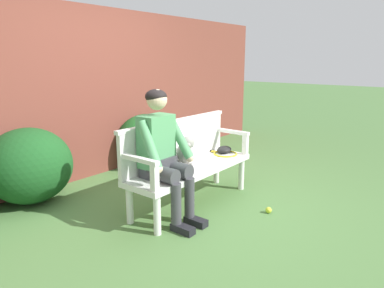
# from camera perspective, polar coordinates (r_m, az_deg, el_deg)

# --- Properties ---
(ground_plane) EXTENTS (40.00, 40.00, 0.00)m
(ground_plane) POSITION_cam_1_polar(r_m,az_deg,el_deg) (4.02, -0.00, -9.73)
(ground_plane) COLOR #4C753D
(brick_garden_fence) EXTENTS (8.00, 0.30, 2.28)m
(brick_garden_fence) POSITION_cam_1_polar(r_m,az_deg,el_deg) (5.08, -16.78, 7.96)
(brick_garden_fence) COLOR brown
(brick_garden_fence) RESTS_ON ground
(hedge_bush_far_right) EXTENTS (0.95, 0.94, 0.86)m
(hedge_bush_far_right) POSITION_cam_1_polar(r_m,az_deg,el_deg) (4.36, -24.98, -3.20)
(hedge_bush_far_right) COLOR #194C1E
(hedge_bush_far_right) RESTS_ON ground
(hedge_bush_mid_left) EXTENTS (0.92, 0.82, 0.79)m
(hedge_bush_mid_left) POSITION_cam_1_polar(r_m,az_deg,el_deg) (5.39, -7.51, 0.67)
(hedge_bush_mid_left) COLOR #1E5B23
(hedge_bush_mid_left) RESTS_ON ground
(garden_bench) EXTENTS (1.67, 0.50, 0.45)m
(garden_bench) POSITION_cam_1_polar(r_m,az_deg,el_deg) (3.88, -0.00, -4.45)
(garden_bench) COLOR white
(garden_bench) RESTS_ON ground
(bench_backrest) EXTENTS (1.71, 0.06, 0.50)m
(bench_backrest) POSITION_cam_1_polar(r_m,az_deg,el_deg) (3.93, -2.49, 0.53)
(bench_backrest) COLOR white
(bench_backrest) RESTS_ON garden_bench
(bench_armrest_left_end) EXTENTS (0.06, 0.50, 0.28)m
(bench_armrest_left_end) POSITION_cam_1_polar(r_m,az_deg,el_deg) (3.19, -7.70, -3.73)
(bench_armrest_left_end) COLOR white
(bench_armrest_left_end) RESTS_ON garden_bench
(bench_armrest_right_end) EXTENTS (0.06, 0.50, 0.28)m
(bench_armrest_right_end) POSITION_cam_1_polar(r_m,az_deg,el_deg) (4.40, 7.36, 1.13)
(bench_armrest_right_end) COLOR white
(bench_armrest_right_end) RESTS_ON garden_bench
(person_seated) EXTENTS (0.56, 0.65, 1.32)m
(person_seated) POSITION_cam_1_polar(r_m,az_deg,el_deg) (3.44, -4.81, -1.14)
(person_seated) COLOR black
(person_seated) RESTS_ON ground
(dog_on_bench) EXTENTS (0.32, 0.35, 0.38)m
(dog_on_bench) POSITION_cam_1_polar(r_m,az_deg,el_deg) (3.72, -1.07, -1.28)
(dog_on_bench) COLOR gray
(dog_on_bench) RESTS_ON garden_bench
(tennis_racket) EXTENTS (0.31, 0.57, 0.03)m
(tennis_racket) POSITION_cam_1_polar(r_m,az_deg,el_deg) (4.35, 5.15, -1.54)
(tennis_racket) COLOR yellow
(tennis_racket) RESTS_ON garden_bench
(baseball_glove) EXTENTS (0.24, 0.20, 0.09)m
(baseball_glove) POSITION_cam_1_polar(r_m,az_deg,el_deg) (4.39, 5.26, -0.93)
(baseball_glove) COLOR black
(baseball_glove) RESTS_ON garden_bench
(tennis_ball) EXTENTS (0.07, 0.07, 0.07)m
(tennis_ball) POSITION_cam_1_polar(r_m,az_deg,el_deg) (3.88, 12.36, -10.47)
(tennis_ball) COLOR #CCDB33
(tennis_ball) RESTS_ON ground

